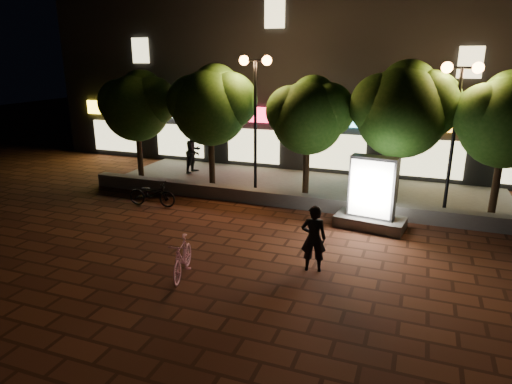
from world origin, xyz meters
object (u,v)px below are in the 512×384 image
at_px(rider, 314,238).
at_px(scooter_parked, 152,194).
at_px(street_lamp_left, 255,90).
at_px(tree_left, 212,103).
at_px(street_lamp_right, 458,99).
at_px(tree_far_right, 509,117).
at_px(scooter_pink, 182,257).
at_px(tree_far_left, 138,104).
at_px(tree_mid, 310,113).
at_px(tree_right, 404,107).
at_px(ad_kiosk, 372,199).
at_px(pedestrian, 194,151).

xyz_separation_m(rider, scooter_parked, (-6.65, 2.93, -0.40)).
relative_size(street_lamp_left, rider, 2.99).
bearing_deg(tree_left, street_lamp_right, -1.68).
height_order(tree_far_right, scooter_pink, tree_far_right).
relative_size(street_lamp_left, street_lamp_right, 1.04).
bearing_deg(tree_left, tree_far_left, -180.00).
height_order(tree_mid, tree_right, tree_right).
bearing_deg(ad_kiosk, scooter_pink, -128.59).
distance_m(tree_right, street_lamp_left, 5.38).
bearing_deg(tree_left, tree_mid, -0.00).
bearing_deg(scooter_parked, ad_kiosk, -92.47).
height_order(scooter_pink, rider, rider).
bearing_deg(tree_right, street_lamp_right, -9.10).
height_order(tree_far_left, ad_kiosk, tree_far_left).
distance_m(scooter_pink, pedestrian, 10.10).
height_order(tree_left, tree_right, tree_right).
xyz_separation_m(tree_far_left, rider, (9.18, -6.08, -2.42)).
height_order(tree_far_right, scooter_parked, tree_far_right).
bearing_deg(scooter_parked, tree_far_left, 31.72).
xyz_separation_m(scooter_pink, scooter_parked, (-3.70, 4.34, -0.02)).
distance_m(tree_far_left, pedestrian, 3.24).
distance_m(tree_far_right, street_lamp_right, 1.66).
distance_m(street_lamp_left, ad_kiosk, 6.10).
bearing_deg(scooter_parked, street_lamp_right, -80.86).
height_order(street_lamp_right, ad_kiosk, street_lamp_right).
height_order(tree_left, street_lamp_right, street_lamp_right).
bearing_deg(tree_far_right, rider, -128.42).
bearing_deg(tree_far_right, ad_kiosk, -146.42).
bearing_deg(scooter_pink, tree_mid, 65.70).
height_order(tree_right, ad_kiosk, tree_right).
distance_m(scooter_pink, scooter_parked, 5.71).
bearing_deg(scooter_parked, tree_left, -24.23).
bearing_deg(tree_mid, tree_left, 180.00).
xyz_separation_m(tree_far_right, scooter_pink, (-7.77, -7.49, -2.88)).
height_order(tree_mid, street_lamp_left, street_lamp_left).
bearing_deg(tree_mid, street_lamp_right, -3.04).
relative_size(rider, pedestrian, 0.90).
height_order(tree_right, pedestrian, tree_right).
distance_m(ad_kiosk, rider, 3.69).
xyz_separation_m(ad_kiosk, scooter_parked, (-7.66, -0.62, -0.46)).
bearing_deg(pedestrian, ad_kiosk, -110.42).
relative_size(rider, scooter_parked, 0.97).
bearing_deg(rider, tree_far_right, -139.77).
bearing_deg(tree_right, rider, -104.97).
height_order(street_lamp_right, rider, street_lamp_right).
height_order(scooter_pink, scooter_parked, scooter_pink).
relative_size(tree_far_right, street_lamp_right, 0.96).
relative_size(street_lamp_right, rider, 2.87).
bearing_deg(street_lamp_left, ad_kiosk, -25.54).
relative_size(tree_mid, street_lamp_left, 0.87).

